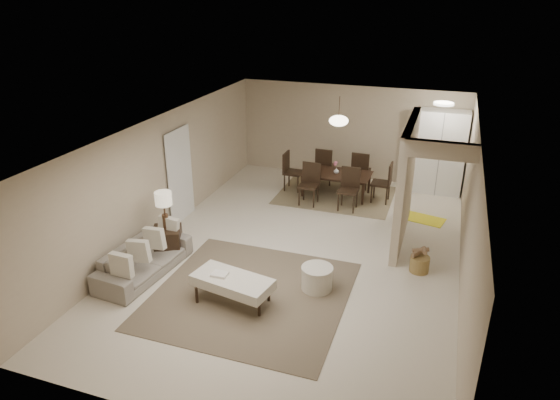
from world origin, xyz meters
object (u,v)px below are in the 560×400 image
at_px(side_table, 168,242).
at_px(pantry_cabinet, 440,152).
at_px(ottoman_bench, 232,282).
at_px(dining_table, 336,185).
at_px(sofa, 144,260).
at_px(wicker_basket, 419,264).
at_px(round_pouf, 317,278).

bearing_deg(side_table, pantry_cabinet, 47.20).
distance_m(ottoman_bench, dining_table, 5.09).
height_order(sofa, ottoman_bench, sofa).
xyz_separation_m(ottoman_bench, wicker_basket, (2.85, 2.02, -0.23)).
bearing_deg(pantry_cabinet, wicker_basket, -90.89).
distance_m(sofa, round_pouf, 3.15).
bearing_deg(side_table, sofa, -93.87).
distance_m(round_pouf, dining_table, 4.28).
bearing_deg(ottoman_bench, sofa, -178.66).
distance_m(pantry_cabinet, sofa, 7.62).
bearing_deg(sofa, pantry_cabinet, -34.39).
xyz_separation_m(ottoman_bench, side_table, (-1.84, 1.04, -0.09)).
bearing_deg(wicker_basket, sofa, -160.06).
distance_m(side_table, wicker_basket, 4.79).
relative_size(pantry_cabinet, wicker_basket, 5.96).
height_order(pantry_cabinet, dining_table, pantry_cabinet).
distance_m(pantry_cabinet, side_table, 7.03).
relative_size(wicker_basket, dining_table, 0.21).
bearing_deg(dining_table, round_pouf, -80.05).
height_order(ottoman_bench, dining_table, dining_table).
bearing_deg(sofa, dining_table, -22.24).
relative_size(pantry_cabinet, ottoman_bench, 1.48).
xyz_separation_m(ottoman_bench, dining_table, (0.55, 5.06, -0.09)).
bearing_deg(ottoman_bench, side_table, 160.89).
distance_m(pantry_cabinet, ottoman_bench, 6.85).
bearing_deg(wicker_basket, dining_table, 127.04).
xyz_separation_m(sofa, dining_table, (2.44, 4.76, 0.01)).
bearing_deg(sofa, wicker_basket, -65.16).
bearing_deg(side_table, round_pouf, -3.89).
bearing_deg(side_table, dining_table, 59.27).
relative_size(round_pouf, dining_table, 0.33).
distance_m(pantry_cabinet, round_pouf, 5.66).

